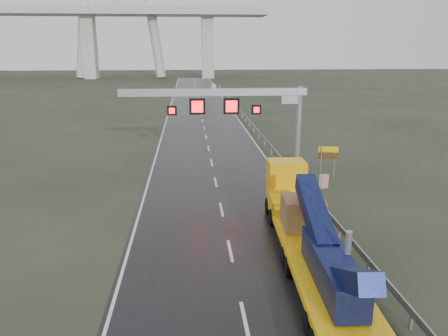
{
  "coord_description": "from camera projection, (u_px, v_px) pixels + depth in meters",
  "views": [
    {
      "loc": [
        -1.98,
        -16.52,
        10.14
      ],
      "look_at": [
        0.05,
        8.61,
        3.2
      ],
      "focal_mm": 35.0,
      "sensor_mm": 36.0,
      "label": 1
    }
  ],
  "objects": [
    {
      "name": "road",
      "position": [
        204.0,
        128.0,
        57.16
      ],
      "size": [
        11.0,
        200.0,
        0.02
      ],
      "primitive_type": "cube",
      "color": "black",
      "rests_on": "ground"
    },
    {
      "name": "striped_barrier",
      "position": [
        324.0,
        181.0,
        32.66
      ],
      "size": [
        0.69,
        0.52,
        1.03
      ],
      "primitive_type": "cube",
      "rotation": [
        0.0,
        0.0,
        0.35
      ],
      "color": "red",
      "rests_on": "ground"
    },
    {
      "name": "ground",
      "position": [
        239.0,
        293.0,
        18.72
      ],
      "size": [
        400.0,
        400.0,
        0.0
      ],
      "primitive_type": "plane",
      "color": "#282E20",
      "rests_on": "ground"
    },
    {
      "name": "guardrail",
      "position": [
        263.0,
        137.0,
        47.84
      ],
      "size": [
        0.2,
        140.0,
        1.4
      ],
      "primitive_type": null,
      "color": "gray",
      "rests_on": "ground"
    },
    {
      "name": "heavy_haul_truck",
      "position": [
        307.0,
        228.0,
        21.49
      ],
      "size": [
        3.4,
        17.57,
        4.1
      ],
      "rotation": [
        0.0,
        0.0,
        -0.05
      ],
      "color": "yellow",
      "rests_on": "ground"
    },
    {
      "name": "sign_gantry",
      "position": [
        240.0,
        107.0,
        34.68
      ],
      "size": [
        14.9,
        1.2,
        7.42
      ],
      "color": "#B7B7B2",
      "rests_on": "ground"
    },
    {
      "name": "exit_sign_pair",
      "position": [
        328.0,
        156.0,
        34.68
      ],
      "size": [
        1.54,
        0.41,
        2.68
      ],
      "rotation": [
        0.0,
        0.0,
        -0.22
      ],
      "color": "#9FA2A8",
      "rests_on": "ground"
    }
  ]
}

